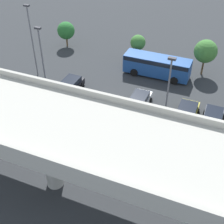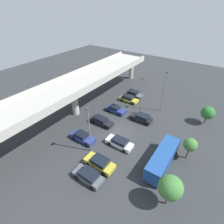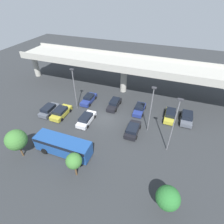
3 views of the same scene
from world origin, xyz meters
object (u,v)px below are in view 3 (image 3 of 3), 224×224
Objects in this scene: parked_car_0 at (49,110)px; lamp_post_by_overpass at (174,123)px; tree_front_centre at (74,161)px; parked_car_5 at (170,115)px; lamp_post_mid_lot at (151,107)px; parked_car_2 at (86,119)px; parked_car_7 at (61,112)px; shuttle_bus at (63,145)px; tree_front_left at (16,140)px; parked_car_3 at (114,104)px; lamp_post_near_aisle at (74,87)px; parked_car_8 at (140,109)px; parked_car_1 at (89,99)px; parked_car_6 at (187,118)px; tree_front_right at (168,198)px; parked_car_4 at (133,129)px.

lamp_post_by_overpass reaches higher than parked_car_0.
tree_front_centre is at bearing -131.01° from parked_car_0.
lamp_post_mid_lot is (-3.27, -4.68, 4.15)m from parked_car_5.
parked_car_7 is (-5.39, 0.10, 0.04)m from parked_car_2.
parked_car_0 is 19.47m from lamp_post_mid_lot.
tree_front_left reaches higher than shuttle_bus.
tree_front_left is at bearing -26.99° from parked_car_3.
tree_front_left is (2.81, -10.18, 2.54)m from parked_car_0.
shuttle_bus is at bearing -132.55° from parked_car_0.
parked_car_0 is 6.84m from lamp_post_near_aisle.
parked_car_8 is 17.43m from tree_front_centre.
parked_car_5 is 18.60m from lamp_post_near_aisle.
parked_car_6 is (19.60, 0.40, 0.06)m from parked_car_1.
parked_car_1 is at bearing 110.87° from tree_front_centre.
parked_car_0 is 0.53× the size of lamp_post_mid_lot.
parked_car_8 is at bearing -65.24° from parked_car_7.
lamp_post_by_overpass reaches higher than tree_front_right.
shuttle_bus is (-16.92, -14.10, 0.83)m from parked_car_6.
parked_car_1 is 16.69m from parked_car_5.
parked_car_6 is 8.70m from parked_car_8.
parked_car_8 is at bearing 15.06° from lamp_post_near_aisle.
lamp_post_mid_lot is at bearing 71.64° from parked_car_1.
parked_car_6 is at bearing 36.91° from tree_front_left.
parked_car_8 is (13.74, 6.34, -0.06)m from parked_car_7.
tree_front_right is (4.28, -12.48, -2.36)m from lamp_post_mid_lot.
parked_car_4 is 17.50m from tree_front_left.
parked_car_1 is 17.70m from tree_front_centre.
tree_front_right is at bearing -125.34° from parked_car_2.
lamp_post_by_overpass is at bearing 2.54° from parked_car_5.
parked_car_4 is (11.19, -6.04, 0.04)m from parked_car_1.
lamp_post_near_aisle reaches higher than tree_front_left.
lamp_post_by_overpass reaches higher than parked_car_3.
parked_car_6 is at bearing 91.05° from parked_car_3.
tree_front_left is (-2.71, -16.36, 2.58)m from parked_car_1.
parked_car_3 is 8.61m from lamp_post_near_aisle.
lamp_post_by_overpass reaches higher than lamp_post_near_aisle.
parked_car_5 is 25.65m from tree_front_left.
lamp_post_mid_lot is 13.40m from tree_front_right.
tree_front_right reaches higher than parked_car_3.
lamp_post_near_aisle is 1.78× the size of tree_front_left.
shuttle_bus is at bearing -45.18° from parked_car_5.
parked_car_5 is at bearing -86.54° from parked_car_6.
parked_car_1 is 0.99× the size of parked_car_3.
parked_car_1 is 1.00× the size of tree_front_left.
tree_front_left reaches higher than tree_front_right.
lamp_post_near_aisle is (1.70, 3.10, 4.18)m from parked_car_7.
shuttle_bus is (5.52, -7.61, 0.84)m from parked_car_7.
parked_car_6 is at bearing 91.02° from parked_car_8.
parked_car_2 is at bearing -40.90° from lamp_post_near_aisle.
shuttle_bus is at bearing -157.86° from lamp_post_by_overpass.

